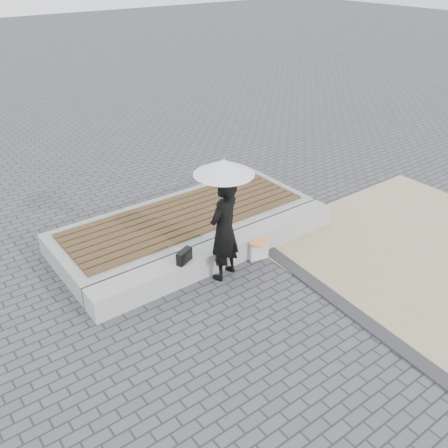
% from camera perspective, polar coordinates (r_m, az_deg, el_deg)
% --- Properties ---
extents(ground, '(80.00, 80.00, 0.00)m').
position_cam_1_polar(ground, '(7.73, 7.11, -9.65)').
color(ground, '#49484D').
rests_on(ground, ground).
extents(terrazzo_zone, '(5.00, 5.00, 0.02)m').
position_cam_1_polar(terrazzo_zone, '(9.68, 23.18, -3.19)').
color(terrazzo_zone, '#C6B986').
rests_on(terrazzo_zone, ground).
extents(edging_band, '(0.61, 5.20, 0.04)m').
position_cam_1_polar(edging_band, '(7.92, 13.64, -9.13)').
color(edging_band, '#302F32').
rests_on(edging_band, ground).
extents(seating_ledge, '(5.00, 0.45, 0.40)m').
position_cam_1_polar(seating_ledge, '(8.59, -0.10, -3.28)').
color(seating_ledge, '#ABACA7').
rests_on(seating_ledge, ground).
extents(timber_platform, '(5.00, 2.00, 0.40)m').
position_cam_1_polar(timber_platform, '(9.44, -4.47, -0.11)').
color(timber_platform, gray).
rests_on(timber_platform, ground).
extents(timber_decking, '(4.60, 1.60, 0.04)m').
position_cam_1_polar(timber_decking, '(9.34, -4.52, 1.06)').
color(timber_decking, brown).
rests_on(timber_decking, timber_platform).
extents(woman, '(0.76, 0.62, 1.79)m').
position_cam_1_polar(woman, '(7.88, -0.00, -0.66)').
color(woman, black).
rests_on(woman, ground).
extents(parasol, '(0.94, 0.94, 1.20)m').
position_cam_1_polar(parasol, '(7.39, -0.00, 6.66)').
color(parasol, silver).
rests_on(parasol, ground).
extents(handbag, '(0.33, 0.22, 0.22)m').
position_cam_1_polar(handbag, '(7.94, -4.65, -3.76)').
color(handbag, black).
rests_on(handbag, seating_ledge).
extents(canvas_tote, '(0.37, 0.22, 0.36)m').
position_cam_1_polar(canvas_tote, '(8.72, 4.01, -2.99)').
color(canvas_tote, silver).
rests_on(canvas_tote, ground).
extents(magazine, '(0.41, 0.36, 0.01)m').
position_cam_1_polar(magazine, '(8.59, 4.27, -2.09)').
color(magazine, '#FA445D').
rests_on(magazine, canvas_tote).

